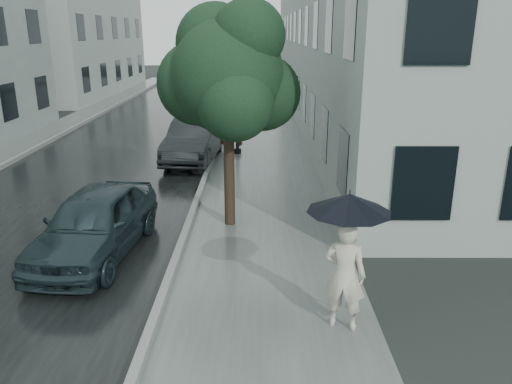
{
  "coord_description": "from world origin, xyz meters",
  "views": [
    {
      "loc": [
        0.07,
        -7.83,
        4.46
      ],
      "look_at": [
        0.03,
        1.86,
        1.3
      ],
      "focal_mm": 35.0,
      "sensor_mm": 36.0,
      "label": 1
    }
  ],
  "objects_px": {
    "pedestrian": "(345,275)",
    "street_tree": "(228,75)",
    "car_near": "(95,223)",
    "car_far": "(194,140)",
    "lamp_post": "(233,72)"
  },
  "relations": [
    {
      "from": "pedestrian",
      "to": "lamp_post",
      "type": "bearing_deg",
      "value": -60.66
    },
    {
      "from": "car_near",
      "to": "car_far",
      "type": "bearing_deg",
      "value": 88.28
    },
    {
      "from": "street_tree",
      "to": "lamp_post",
      "type": "bearing_deg",
      "value": 91.99
    },
    {
      "from": "pedestrian",
      "to": "street_tree",
      "type": "bearing_deg",
      "value": -47.62
    },
    {
      "from": "lamp_post",
      "to": "car_far",
      "type": "distance_m",
      "value": 2.81
    },
    {
      "from": "lamp_post",
      "to": "car_near",
      "type": "height_order",
      "value": "lamp_post"
    },
    {
      "from": "street_tree",
      "to": "lamp_post",
      "type": "distance_m",
      "value": 7.07
    },
    {
      "from": "street_tree",
      "to": "car_far",
      "type": "relative_size",
      "value": 1.16
    },
    {
      "from": "street_tree",
      "to": "car_far",
      "type": "bearing_deg",
      "value": 104.59
    },
    {
      "from": "pedestrian",
      "to": "car_near",
      "type": "height_order",
      "value": "pedestrian"
    },
    {
      "from": "lamp_post",
      "to": "pedestrian",
      "type": "bearing_deg",
      "value": -93.88
    },
    {
      "from": "street_tree",
      "to": "pedestrian",
      "type": "bearing_deg",
      "value": -65.96
    },
    {
      "from": "pedestrian",
      "to": "street_tree",
      "type": "relative_size",
      "value": 0.35
    },
    {
      "from": "pedestrian",
      "to": "car_near",
      "type": "distance_m",
      "value": 5.36
    },
    {
      "from": "car_near",
      "to": "car_far",
      "type": "distance_m",
      "value": 8.03
    }
  ]
}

